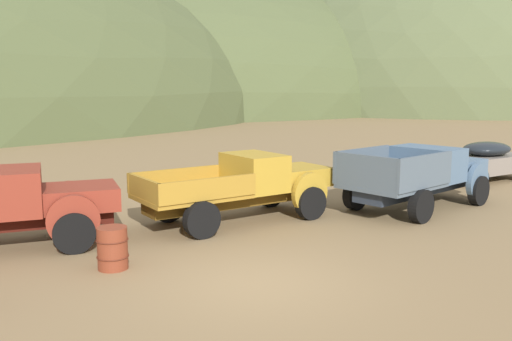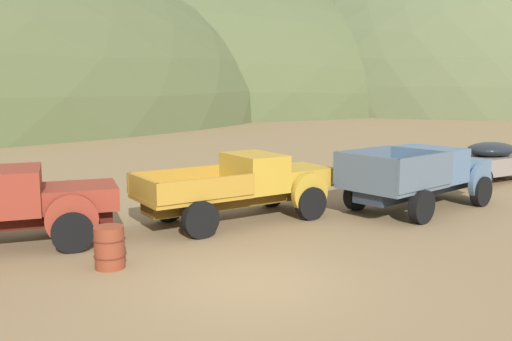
# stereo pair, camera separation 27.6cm
# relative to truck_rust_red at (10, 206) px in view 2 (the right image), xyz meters

# --- Properties ---
(ground_plane) EXTENTS (300.00, 300.00, 0.00)m
(ground_plane) POSITION_rel_truck_rust_red_xyz_m (3.71, -5.15, -0.99)
(ground_plane) COLOR olive
(hill_center) EXTENTS (113.26, 81.65, 44.38)m
(hill_center) POSITION_rel_truck_rust_red_xyz_m (36.12, 75.36, -0.99)
(hill_center) COLOR #4C5633
(hill_center) RESTS_ON ground
(hill_far_right) EXTENTS (78.31, 73.48, 54.47)m
(hill_far_right) POSITION_rel_truck_rust_red_xyz_m (78.39, 50.51, -0.99)
(hill_far_right) COLOR #56603D
(hill_far_right) RESTS_ON ground
(truck_rust_red) EXTENTS (6.10, 3.14, 1.89)m
(truck_rust_red) POSITION_rel_truck_rust_red_xyz_m (0.00, 0.00, 0.00)
(truck_rust_red) COLOR #42140D
(truck_rust_red) RESTS_ON ground
(truck_mustard) EXTENTS (5.88, 2.49, 1.89)m
(truck_mustard) POSITION_rel_truck_rust_red_xyz_m (6.35, -0.58, -0.00)
(truck_mustard) COLOR #593D12
(truck_mustard) RESTS_ON ground
(truck_chalk_blue) EXTENTS (5.90, 3.32, 1.91)m
(truck_chalk_blue) POSITION_rel_truck_rust_red_xyz_m (11.93, -2.00, 0.03)
(truck_chalk_blue) COLOR #262D39
(truck_chalk_blue) RESTS_ON ground
(car_primer_gray) EXTENTS (4.49, 2.09, 1.57)m
(car_primer_gray) POSITION_rel_truck_rust_red_xyz_m (17.49, 0.03, -0.17)
(car_primer_gray) COLOR slate
(car_primer_gray) RESTS_ON ground
(oil_drum_spare) EXTENTS (0.67, 0.67, 0.90)m
(oil_drum_spare) POSITION_rel_truck_rust_red_xyz_m (1.57, -2.79, -0.54)
(oil_drum_spare) COLOR brown
(oil_drum_spare) RESTS_ON ground
(bush_front_left) EXTENTS (0.74, 0.67, 0.71)m
(bush_front_left) POSITION_rel_truck_rust_red_xyz_m (19.48, 5.25, -0.81)
(bush_front_left) COLOR olive
(bush_front_left) RESTS_ON ground
(bush_front_right) EXTENTS (1.04, 0.95, 0.92)m
(bush_front_right) POSITION_rel_truck_rust_red_xyz_m (13.60, 0.17, -0.75)
(bush_front_right) COLOR #4C8438
(bush_front_right) RESTS_ON ground
(bush_between_trucks) EXTENTS (1.40, 1.15, 0.82)m
(bush_between_trucks) POSITION_rel_truck_rust_red_xyz_m (0.80, 3.12, -0.76)
(bush_between_trucks) COLOR olive
(bush_between_trucks) RESTS_ON ground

